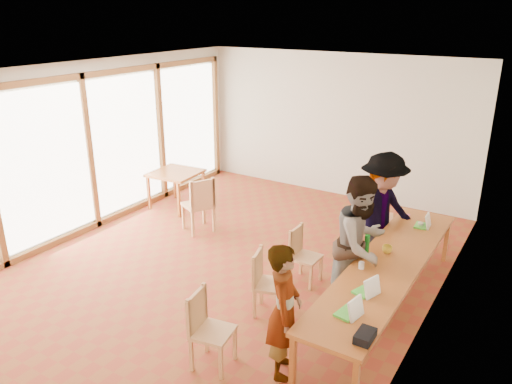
% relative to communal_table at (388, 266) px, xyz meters
% --- Properties ---
extents(ground, '(8.00, 8.00, 0.00)m').
position_rel_communal_table_xyz_m(ground, '(-2.50, -0.06, -0.70)').
color(ground, brown).
rests_on(ground, ground).
extents(wall_back, '(6.00, 0.10, 3.00)m').
position_rel_communal_table_xyz_m(wall_back, '(-2.50, 3.94, 0.80)').
color(wall_back, beige).
rests_on(wall_back, ground).
extents(wall_right, '(0.10, 8.00, 3.00)m').
position_rel_communal_table_xyz_m(wall_right, '(0.50, -0.06, 0.80)').
color(wall_right, beige).
rests_on(wall_right, ground).
extents(window_wall, '(0.10, 8.00, 3.00)m').
position_rel_communal_table_xyz_m(window_wall, '(-5.46, -0.06, 0.80)').
color(window_wall, white).
rests_on(window_wall, ground).
extents(ceiling, '(6.00, 8.00, 0.04)m').
position_rel_communal_table_xyz_m(ceiling, '(-2.50, -0.06, 2.32)').
color(ceiling, white).
rests_on(ceiling, wall_back).
extents(communal_table, '(0.80, 4.00, 0.75)m').
position_rel_communal_table_xyz_m(communal_table, '(0.00, 0.00, 0.00)').
color(communal_table, '#A85A25').
rests_on(communal_table, ground).
extents(side_table, '(0.90, 0.90, 0.75)m').
position_rel_communal_table_xyz_m(side_table, '(-4.82, 1.47, -0.03)').
color(side_table, '#A85A25').
rests_on(side_table, ground).
extents(chair_near, '(0.49, 0.49, 0.48)m').
position_rel_communal_table_xyz_m(chair_near, '(-1.39, -2.05, -0.15)').
color(chair_near, tan).
rests_on(chair_near, ground).
extents(chair_mid, '(0.51, 0.51, 0.47)m').
position_rel_communal_table_xyz_m(chair_mid, '(-1.37, -0.82, -0.16)').
color(chair_mid, tan).
rests_on(chair_mid, ground).
extents(chair_far, '(0.39, 0.39, 0.45)m').
position_rel_communal_table_xyz_m(chair_far, '(-1.34, 0.17, -0.19)').
color(chair_far, tan).
rests_on(chair_far, ground).
extents(chair_empty, '(0.58, 0.58, 0.53)m').
position_rel_communal_table_xyz_m(chair_empty, '(-0.89, 1.97, -0.09)').
color(chair_empty, tan).
rests_on(chair_empty, ground).
extents(chair_spare, '(0.65, 0.65, 0.55)m').
position_rel_communal_table_xyz_m(chair_spare, '(-3.64, 0.74, -0.07)').
color(chair_spare, tan).
rests_on(chair_spare, ground).
extents(person_near, '(0.57, 0.67, 1.55)m').
position_rel_communal_table_xyz_m(person_near, '(-0.58, -1.70, 0.07)').
color(person_near, gray).
rests_on(person_near, ground).
extents(person_mid, '(0.92, 1.06, 1.87)m').
position_rel_communal_table_xyz_m(person_mid, '(-0.36, -0.07, 0.23)').
color(person_mid, gray).
rests_on(person_mid, ground).
extents(person_far, '(1.15, 1.40, 1.88)m').
position_rel_communal_table_xyz_m(person_far, '(-0.48, 1.09, 0.24)').
color(person_far, gray).
rests_on(person_far, ground).
extents(laptop_near, '(0.27, 0.30, 0.22)m').
position_rel_communal_table_xyz_m(laptop_near, '(0.04, -1.37, 0.11)').
color(laptop_near, '#52D93F').
rests_on(laptop_near, communal_table).
extents(laptop_mid, '(0.30, 0.31, 0.22)m').
position_rel_communal_table_xyz_m(laptop_mid, '(0.04, -0.86, 0.11)').
color(laptop_mid, '#52D93F').
rests_on(laptop_mid, communal_table).
extents(laptop_far, '(0.23, 0.26, 0.21)m').
position_rel_communal_table_xyz_m(laptop_far, '(0.09, 1.38, 0.10)').
color(laptop_far, '#52D93F').
rests_on(laptop_far, communal_table).
extents(yellow_mug, '(0.16, 0.16, 0.10)m').
position_rel_communal_table_xyz_m(yellow_mug, '(-0.11, 0.26, 0.10)').
color(yellow_mug, gold).
rests_on(yellow_mug, communal_table).
extents(green_bottle, '(0.07, 0.07, 0.28)m').
position_rel_communal_table_xyz_m(green_bottle, '(-0.32, 0.06, 0.19)').
color(green_bottle, '#157922').
rests_on(green_bottle, communal_table).
extents(clear_glass, '(0.07, 0.07, 0.09)m').
position_rel_communal_table_xyz_m(clear_glass, '(-0.24, -0.33, 0.09)').
color(clear_glass, silver).
rests_on(clear_glass, communal_table).
extents(condiment_cup, '(0.08, 0.08, 0.06)m').
position_rel_communal_table_xyz_m(condiment_cup, '(0.04, 1.38, 0.08)').
color(condiment_cup, white).
rests_on(condiment_cup, communal_table).
extents(pink_phone, '(0.05, 0.10, 0.01)m').
position_rel_communal_table_xyz_m(pink_phone, '(-0.24, 1.67, 0.05)').
color(pink_phone, '#D9448C').
rests_on(pink_phone, communal_table).
extents(black_pouch, '(0.16, 0.26, 0.09)m').
position_rel_communal_table_xyz_m(black_pouch, '(0.31, -1.68, 0.09)').
color(black_pouch, black).
rests_on(black_pouch, communal_table).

